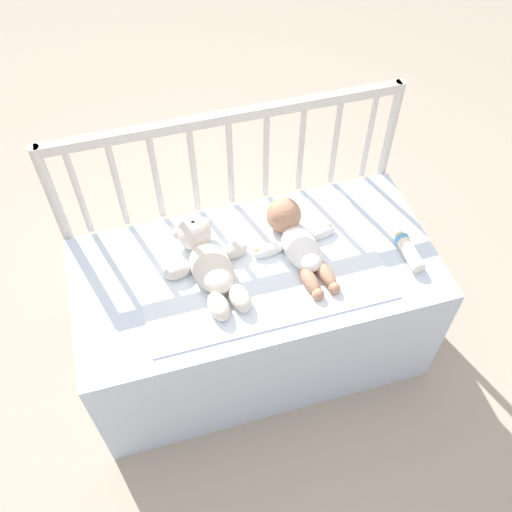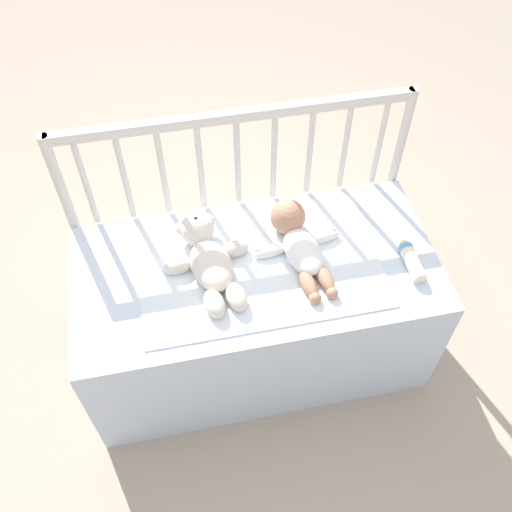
{
  "view_description": "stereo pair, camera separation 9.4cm",
  "coord_description": "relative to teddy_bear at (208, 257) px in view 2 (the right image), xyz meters",
  "views": [
    {
      "loc": [
        -0.33,
        -1.14,
        2.09
      ],
      "look_at": [
        0.0,
        0.0,
        0.6
      ],
      "focal_mm": 40.0,
      "sensor_mm": 36.0,
      "label": 1
    },
    {
      "loc": [
        -0.24,
        -1.16,
        2.09
      ],
      "look_at": [
        0.0,
        0.0,
        0.6
      ],
      "focal_mm": 40.0,
      "sensor_mm": 36.0,
      "label": 2
    }
  ],
  "objects": [
    {
      "name": "crib_mattress",
      "position": [
        0.16,
        -0.04,
        -0.32
      ],
      "size": [
        1.25,
        0.61,
        0.54
      ],
      "color": "silver",
      "rests_on": "ground_plane"
    },
    {
      "name": "baby_bottle",
      "position": [
        0.68,
        -0.13,
        -0.02
      ],
      "size": [
        0.05,
        0.17,
        0.05
      ],
      "color": "#F4E5CC",
      "rests_on": "crib_mattress"
    },
    {
      "name": "blanket",
      "position": [
        0.17,
        -0.04,
        -0.04
      ],
      "size": [
        0.82,
        0.52,
        0.01
      ],
      "color": "white",
      "rests_on": "crib_mattress"
    },
    {
      "name": "teddy_bear",
      "position": [
        0.0,
        0.0,
        0.0
      ],
      "size": [
        0.31,
        0.42,
        0.12
      ],
      "color": "silver",
      "rests_on": "crib_mattress"
    },
    {
      "name": "ground_plane",
      "position": [
        0.16,
        -0.04,
        -0.59
      ],
      "size": [
        12.0,
        12.0,
        0.0
      ],
      "primitive_type": "plane",
      "color": "tan"
    },
    {
      "name": "baby",
      "position": [
        0.32,
        0.01,
        -0.0
      ],
      "size": [
        0.32,
        0.41,
        0.13
      ],
      "color": "white",
      "rests_on": "crib_mattress"
    },
    {
      "name": "crib_rail",
      "position": [
        0.16,
        0.29,
        0.08
      ],
      "size": [
        1.25,
        0.04,
        0.95
      ],
      "color": "beige",
      "rests_on": "ground_plane"
    }
  ]
}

